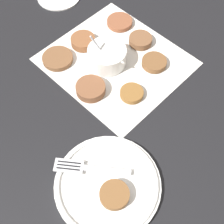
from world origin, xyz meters
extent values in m
plane|color=black|center=(0.00, 0.00, 0.00)|extent=(4.00, 4.00, 0.00)
cube|color=silver|center=(0.02, 0.00, 0.00)|extent=(0.35, 0.33, 0.00)
cylinder|color=white|center=(0.01, -0.02, 0.03)|extent=(0.10, 0.10, 0.05)
cylinder|color=orange|center=(0.01, -0.02, 0.02)|extent=(0.08, 0.08, 0.03)
cone|color=white|center=(0.05, -0.02, 0.04)|extent=(0.02, 0.02, 0.02)
cylinder|color=silver|center=(-0.01, -0.03, 0.06)|extent=(0.04, 0.03, 0.08)
cylinder|color=brown|center=(-0.06, 0.11, 0.01)|extent=(0.07, 0.07, 0.01)
cylinder|color=brown|center=(-0.10, -0.10, 0.01)|extent=(0.08, 0.08, 0.01)
cylinder|color=brown|center=(0.12, -0.06, 0.01)|extent=(0.06, 0.06, 0.01)
cylinder|color=brown|center=(-0.09, -0.01, 0.01)|extent=(0.07, 0.07, 0.02)
cylinder|color=brown|center=(0.04, -0.11, 0.01)|extent=(0.07, 0.07, 0.02)
cylinder|color=brown|center=(0.03, 0.09, 0.01)|extent=(0.06, 0.06, 0.02)
cylinder|color=brown|center=(0.10, 0.05, 0.01)|extent=(0.06, 0.06, 0.02)
cylinder|color=white|center=(0.22, -0.27, 0.01)|extent=(0.22, 0.22, 0.01)
torus|color=white|center=(0.22, -0.27, 0.01)|extent=(0.21, 0.21, 0.01)
cylinder|color=brown|center=(0.25, -0.28, 0.03)|extent=(0.06, 0.06, 0.01)
cube|color=silver|center=(0.21, -0.25, 0.02)|extent=(0.09, 0.07, 0.00)
cube|color=silver|center=(0.14, -0.29, 0.02)|extent=(0.07, 0.06, 0.00)
cube|color=black|center=(0.14, -0.29, 0.02)|extent=(0.04, 0.03, 0.00)
cube|color=black|center=(0.14, -0.29, 0.02)|extent=(0.04, 0.03, 0.00)
cube|color=black|center=(0.14, -0.30, 0.02)|extent=(0.04, 0.03, 0.00)
camera|label=1|loc=(0.37, -0.42, 0.63)|focal=50.00mm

